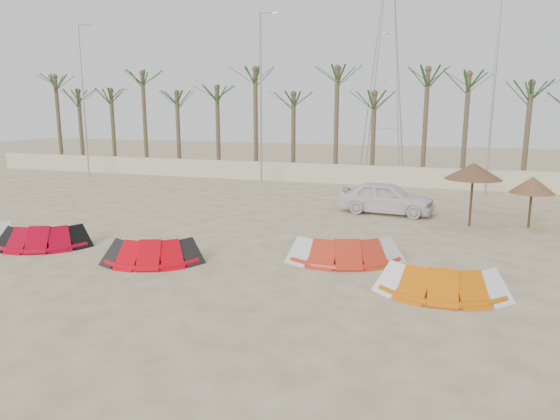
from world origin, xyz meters
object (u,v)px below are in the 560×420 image
(kite_red_right, at_px, (347,247))
(parasol_left, at_px, (473,171))
(kite_red_left, at_px, (48,235))
(parasol_mid, at_px, (532,185))
(kite_red_mid, at_px, (157,249))
(kite_orange, at_px, (442,278))
(car, at_px, (386,198))

(kite_red_right, height_order, parasol_left, parasol_left)
(kite_red_right, bearing_deg, kite_red_left, -170.37)
(kite_red_right, bearing_deg, parasol_left, 58.08)
(parasol_mid, bearing_deg, kite_red_mid, -143.22)
(kite_red_left, relative_size, kite_orange, 1.07)
(kite_red_right, bearing_deg, kite_red_mid, -159.63)
(parasol_mid, xyz_separation_m, car, (-6.14, 1.02, -1.06))
(kite_orange, bearing_deg, car, 104.87)
(car, bearing_deg, kite_red_left, 137.63)
(kite_red_mid, xyz_separation_m, kite_red_right, (5.93, 2.20, 0.00))
(kite_red_left, xyz_separation_m, car, (11.06, 9.90, 0.35))
(parasol_mid, bearing_deg, kite_red_right, -132.45)
(kite_red_mid, distance_m, parasol_left, 13.42)
(kite_red_mid, distance_m, car, 12.03)
(parasol_mid, bearing_deg, kite_orange, -110.15)
(kite_red_mid, xyz_separation_m, parasol_mid, (12.38, 9.26, 1.41))
(kite_red_mid, height_order, car, car)
(kite_red_left, xyz_separation_m, kite_orange, (13.79, -0.40, 0.00))
(parasol_left, relative_size, parasol_mid, 1.25)
(kite_red_left, distance_m, kite_red_right, 10.90)
(kite_red_mid, xyz_separation_m, car, (6.24, 10.28, 0.35))
(parasol_mid, height_order, car, parasol_mid)
(kite_orange, relative_size, parasol_left, 1.26)
(kite_red_mid, distance_m, parasol_mid, 15.52)
(kite_orange, bearing_deg, kite_red_mid, 179.84)
(parasol_left, relative_size, car, 0.60)
(kite_red_left, relative_size, parasol_left, 1.35)
(kite_red_mid, xyz_separation_m, parasol_left, (10.00, 8.73, 1.96))
(kite_red_left, bearing_deg, kite_red_right, 9.63)
(parasol_left, bearing_deg, kite_red_mid, -138.87)
(kite_red_right, height_order, kite_orange, same)
(kite_red_right, distance_m, parasol_left, 7.94)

